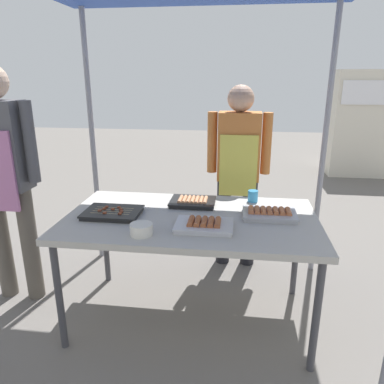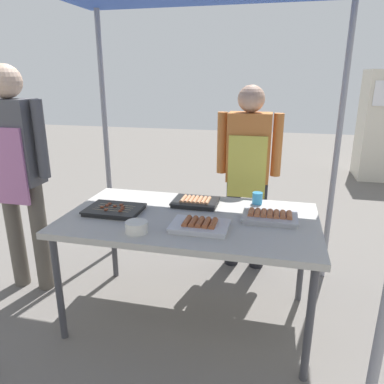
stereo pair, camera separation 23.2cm
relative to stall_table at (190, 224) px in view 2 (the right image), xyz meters
name	(u,v)px [view 2 (the right image)]	position (x,y,z in m)	size (l,w,h in m)	color
ground_plane	(190,316)	(0.00, 0.00, -0.70)	(18.00, 18.00, 0.00)	#66605B
stall_table	(190,224)	(0.00, 0.00, 0.00)	(1.60, 0.90, 0.75)	#B7B2A8
tray_grilled_sausages	(200,225)	(0.10, -0.17, 0.07)	(0.34, 0.24, 0.06)	silver
tray_meat_skewers	(114,210)	(-0.50, -0.04, 0.07)	(0.36, 0.27, 0.04)	black
tray_pork_links	(196,202)	(-0.02, 0.23, 0.07)	(0.31, 0.24, 0.05)	black
tray_spring_rolls	(270,216)	(0.49, 0.06, 0.08)	(0.34, 0.24, 0.06)	#ADADB2
condiment_bowl	(136,227)	(-0.24, -0.31, 0.09)	(0.13, 0.13, 0.06)	silver
drink_cup_near_edge	(257,198)	(0.40, 0.35, 0.09)	(0.07, 0.07, 0.08)	#338CBF
vendor_woman	(248,165)	(0.29, 0.83, 0.21)	(0.52, 0.23, 1.54)	black
customer_nearby	(17,163)	(-1.31, 0.10, 0.31)	(0.52, 0.24, 1.69)	#595147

